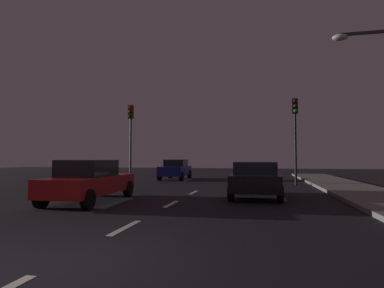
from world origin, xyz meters
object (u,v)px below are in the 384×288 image
(car_oncoming_far, at_px, (176,169))
(car_stopped_ahead, at_px, (255,179))
(car_adjacent_lane, at_px, (90,181))
(traffic_signal_right, at_px, (295,125))
(street_lamp_right, at_px, (384,95))
(traffic_signal_left, at_px, (131,128))

(car_oncoming_far, bearing_deg, car_stopped_ahead, -58.29)
(car_stopped_ahead, relative_size, car_oncoming_far, 0.96)
(car_stopped_ahead, distance_m, car_adjacent_lane, 6.49)
(traffic_signal_right, bearing_deg, car_adjacent_lane, -132.34)
(traffic_signal_right, height_order, street_lamp_right, street_lamp_right)
(car_stopped_ahead, distance_m, car_oncoming_far, 11.53)
(traffic_signal_right, relative_size, car_adjacent_lane, 1.12)
(traffic_signal_left, xyz_separation_m, car_stopped_ahead, (8.21, -6.30, -2.85))
(traffic_signal_right, relative_size, car_oncoming_far, 1.22)
(traffic_signal_left, xyz_separation_m, car_oncoming_far, (2.16, 3.51, -2.82))
(car_adjacent_lane, bearing_deg, street_lamp_right, 10.55)
(car_stopped_ahead, distance_m, street_lamp_right, 5.59)
(car_adjacent_lane, bearing_deg, traffic_signal_right, 47.66)
(traffic_signal_left, distance_m, traffic_signal_right, 10.48)
(traffic_signal_left, bearing_deg, car_stopped_ahead, -37.47)
(traffic_signal_left, relative_size, street_lamp_right, 0.82)
(traffic_signal_right, xyz_separation_m, car_stopped_ahead, (-2.27, -6.30, -2.86))
(car_adjacent_lane, distance_m, car_oncoming_far, 12.48)
(street_lamp_right, bearing_deg, car_stopped_ahead, 170.98)
(car_adjacent_lane, xyz_separation_m, street_lamp_right, (10.48, 1.95, 3.11))
(car_stopped_ahead, relative_size, car_adjacent_lane, 0.88)
(street_lamp_right, bearing_deg, traffic_signal_left, 151.22)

